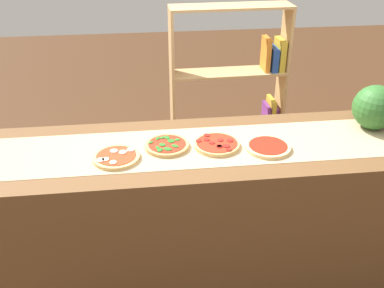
% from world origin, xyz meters
% --- Properties ---
extents(ground_plane, '(12.00, 12.00, 0.00)m').
position_xyz_m(ground_plane, '(0.00, 0.00, 0.00)').
color(ground_plane, '#4C2D19').
extents(counter, '(2.51, 0.71, 0.96)m').
position_xyz_m(counter, '(0.00, 0.00, 0.48)').
color(counter, brown).
rests_on(counter, ground_plane).
extents(parchment_paper, '(2.30, 0.45, 0.00)m').
position_xyz_m(parchment_paper, '(0.00, 0.00, 0.96)').
color(parchment_paper, tan).
rests_on(parchment_paper, counter).
extents(pizza_mozzarella_0, '(0.24, 0.24, 0.03)m').
position_xyz_m(pizza_mozzarella_0, '(-0.41, -0.08, 0.97)').
color(pizza_mozzarella_0, '#DBB26B').
rests_on(pizza_mozzarella_0, parchment_paper).
extents(pizza_spinach_1, '(0.24, 0.24, 0.03)m').
position_xyz_m(pizza_spinach_1, '(-0.14, 0.01, 0.97)').
color(pizza_spinach_1, tan).
rests_on(pizza_spinach_1, parchment_paper).
extents(pizza_pepperoni_2, '(0.25, 0.25, 0.03)m').
position_xyz_m(pizza_pepperoni_2, '(0.14, -0.01, 0.97)').
color(pizza_pepperoni_2, '#DBB26B').
rests_on(pizza_pepperoni_2, parchment_paper).
extents(pizza_plain_3, '(0.25, 0.25, 0.02)m').
position_xyz_m(pizza_plain_3, '(0.41, -0.07, 0.97)').
color(pizza_plain_3, '#E5C17F').
rests_on(pizza_plain_3, parchment_paper).
extents(watermelon, '(0.26, 0.26, 0.26)m').
position_xyz_m(watermelon, '(1.08, 0.11, 1.09)').
color(watermelon, '#2D6628').
rests_on(watermelon, counter).
extents(bookshelf, '(0.89, 0.24, 1.49)m').
position_xyz_m(bookshelf, '(0.52, 1.06, 0.69)').
color(bookshelf, tan).
rests_on(bookshelf, ground_plane).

